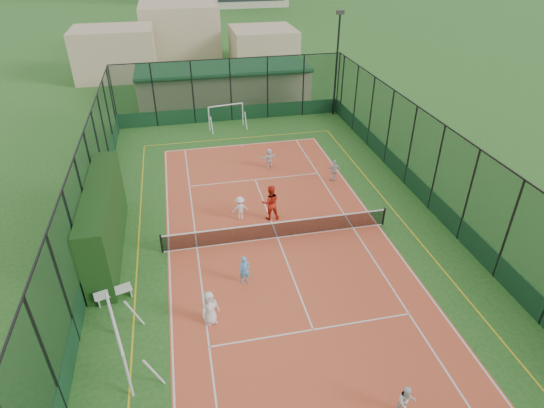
# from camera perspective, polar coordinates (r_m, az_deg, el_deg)

# --- Properties ---
(ground) EXTENTS (300.00, 300.00, 0.00)m
(ground) POSITION_cam_1_polar(r_m,az_deg,el_deg) (23.40, 0.70, -4.25)
(ground) COLOR #1E591F
(ground) RESTS_ON ground
(court_slab) EXTENTS (11.17, 23.97, 0.01)m
(court_slab) POSITION_cam_1_polar(r_m,az_deg,el_deg) (23.40, 0.70, -4.24)
(court_slab) COLOR #CC452D
(court_slab) RESTS_ON ground
(tennis_net) EXTENTS (11.67, 0.12, 1.06)m
(tennis_net) POSITION_cam_1_polar(r_m,az_deg,el_deg) (23.10, 0.71, -3.18)
(tennis_net) COLOR black
(tennis_net) RESTS_ON ground
(perimeter_fence) EXTENTS (18.12, 34.12, 5.00)m
(perimeter_fence) POSITION_cam_1_polar(r_m,az_deg,el_deg) (22.04, 0.74, 1.03)
(perimeter_fence) COLOR black
(perimeter_fence) RESTS_ON ground
(floodlight_ne) EXTENTS (0.60, 0.26, 8.25)m
(floodlight_ne) POSITION_cam_1_polar(r_m,az_deg,el_deg) (38.60, 8.09, 16.86)
(floodlight_ne) COLOR black
(floodlight_ne) RESTS_ON ground
(clubhouse) EXTENTS (15.20, 7.20, 3.15)m
(clubhouse) POSITION_cam_1_polar(r_m,az_deg,el_deg) (42.50, -6.07, 14.76)
(clubhouse) COLOR tan
(clubhouse) RESTS_ON ground
(hedge_left) EXTENTS (1.20, 7.98, 3.49)m
(hedge_left) POSITION_cam_1_polar(r_m,az_deg,el_deg) (23.03, -20.32, -1.89)
(hedge_left) COLOR black
(hedge_left) RESTS_ON ground
(white_bench) EXTENTS (1.58, 0.84, 0.85)m
(white_bench) POSITION_cam_1_polar(r_m,az_deg,el_deg) (20.70, -19.25, -10.44)
(white_bench) COLOR white
(white_bench) RESTS_ON ground
(futsal_goal_near) EXTENTS (3.33, 1.70, 2.07)m
(futsal_goal_near) POSITION_cam_1_polar(r_m,az_deg,el_deg) (17.73, -18.65, -16.14)
(futsal_goal_near) COLOR white
(futsal_goal_near) RESTS_ON ground
(futsal_goal_far) EXTENTS (2.95, 1.30, 1.84)m
(futsal_goal_far) POSITION_cam_1_polar(r_m,az_deg,el_deg) (36.51, -5.78, 10.88)
(futsal_goal_far) COLOR white
(futsal_goal_far) RESTS_ON ground
(child_near_left) EXTENTS (0.89, 0.75, 1.55)m
(child_near_left) POSITION_cam_1_polar(r_m,az_deg,el_deg) (18.57, -7.81, -12.80)
(child_near_left) COLOR white
(child_near_left) RESTS_ON court_slab
(child_near_mid) EXTENTS (0.53, 0.37, 1.38)m
(child_near_mid) POSITION_cam_1_polar(r_m,az_deg,el_deg) (20.31, -3.45, -8.27)
(child_near_mid) COLOR #52A9E8
(child_near_mid) RESTS_ON court_slab
(child_near_right) EXTENTS (0.68, 0.56, 1.26)m
(child_near_right) POSITION_cam_1_polar(r_m,az_deg,el_deg) (16.46, 16.48, -22.66)
(child_near_right) COLOR white
(child_near_right) RESTS_ON court_slab
(child_far_left) EXTENTS (0.92, 0.58, 1.36)m
(child_far_left) POSITION_cam_1_polar(r_m,az_deg,el_deg) (24.54, -4.03, -0.52)
(child_far_left) COLOR white
(child_far_left) RESTS_ON court_slab
(child_far_right) EXTENTS (0.89, 0.52, 1.42)m
(child_far_right) POSITION_cam_1_polar(r_m,az_deg,el_deg) (28.52, 7.80, 4.17)
(child_far_right) COLOR silver
(child_far_right) RESTS_ON court_slab
(child_far_back) EXTENTS (1.30, 0.75, 1.33)m
(child_far_back) POSITION_cam_1_polar(r_m,az_deg,el_deg) (29.96, -0.38, 5.78)
(child_far_back) COLOR white
(child_far_back) RESTS_ON court_slab
(coach) EXTENTS (0.99, 0.79, 2.00)m
(coach) POSITION_cam_1_polar(r_m,az_deg,el_deg) (24.37, -0.20, 0.19)
(coach) COLOR red
(coach) RESTS_ON court_slab
(tennis_balls) EXTENTS (6.96, 1.28, 0.07)m
(tennis_balls) POSITION_cam_1_polar(r_m,az_deg,el_deg) (24.52, -0.35, -2.27)
(tennis_balls) COLOR #CCE033
(tennis_balls) RESTS_ON court_slab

